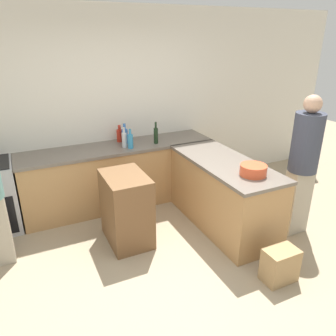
{
  "coord_description": "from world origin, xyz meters",
  "views": [
    {
      "loc": [
        -1.22,
        -2.35,
        2.32
      ],
      "look_at": [
        0.24,
        0.72,
        0.93
      ],
      "focal_mm": 35.0,
      "sensor_mm": 36.0,
      "label": 1
    }
  ],
  "objects_px": {
    "wine_bottle_dark": "(156,135)",
    "hot_sauce_bottle": "(120,135)",
    "dish_soap_bottle": "(130,141)",
    "island_table": "(126,209)",
    "mixing_bowl": "(253,170)",
    "paper_bag": "(280,265)",
    "vinegar_bottle_clear": "(124,139)",
    "person_at_peninsula": "(303,162)",
    "water_bottle_blue": "(125,136)"
  },
  "relations": [
    {
      "from": "wine_bottle_dark",
      "to": "dish_soap_bottle",
      "type": "xyz_separation_m",
      "value": [
        -0.39,
        -0.05,
        -0.02
      ]
    },
    {
      "from": "vinegar_bottle_clear",
      "to": "paper_bag",
      "type": "bearing_deg",
      "value": -68.51
    },
    {
      "from": "hot_sauce_bottle",
      "to": "paper_bag",
      "type": "xyz_separation_m",
      "value": [
        0.84,
        -2.46,
        -0.8
      ]
    },
    {
      "from": "wine_bottle_dark",
      "to": "island_table",
      "type": "bearing_deg",
      "value": -131.78
    },
    {
      "from": "hot_sauce_bottle",
      "to": "water_bottle_blue",
      "type": "bearing_deg",
      "value": -70.38
    },
    {
      "from": "wine_bottle_dark",
      "to": "person_at_peninsula",
      "type": "bearing_deg",
      "value": -51.61
    },
    {
      "from": "mixing_bowl",
      "to": "dish_soap_bottle",
      "type": "bearing_deg",
      "value": 122.21
    },
    {
      "from": "mixing_bowl",
      "to": "island_table",
      "type": "bearing_deg",
      "value": 152.49
    },
    {
      "from": "island_table",
      "to": "hot_sauce_bottle",
      "type": "xyz_separation_m",
      "value": [
        0.31,
        1.14,
        0.55
      ]
    },
    {
      "from": "dish_soap_bottle",
      "to": "person_at_peninsula",
      "type": "height_order",
      "value": "person_at_peninsula"
    },
    {
      "from": "wine_bottle_dark",
      "to": "water_bottle_blue",
      "type": "xyz_separation_m",
      "value": [
        -0.39,
        0.19,
        -0.01
      ]
    },
    {
      "from": "island_table",
      "to": "paper_bag",
      "type": "distance_m",
      "value": 1.77
    },
    {
      "from": "hot_sauce_bottle",
      "to": "paper_bag",
      "type": "relative_size",
      "value": 0.68
    },
    {
      "from": "mixing_bowl",
      "to": "vinegar_bottle_clear",
      "type": "relative_size",
      "value": 1.05
    },
    {
      "from": "wine_bottle_dark",
      "to": "water_bottle_blue",
      "type": "distance_m",
      "value": 0.44
    },
    {
      "from": "water_bottle_blue",
      "to": "person_at_peninsula",
      "type": "relative_size",
      "value": 0.17
    },
    {
      "from": "island_table",
      "to": "wine_bottle_dark",
      "type": "distance_m",
      "value": 1.26
    },
    {
      "from": "dish_soap_bottle",
      "to": "paper_bag",
      "type": "distance_m",
      "value": 2.4
    },
    {
      "from": "wine_bottle_dark",
      "to": "dish_soap_bottle",
      "type": "relative_size",
      "value": 1.16
    },
    {
      "from": "hot_sauce_bottle",
      "to": "vinegar_bottle_clear",
      "type": "relative_size",
      "value": 0.87
    },
    {
      "from": "vinegar_bottle_clear",
      "to": "person_at_peninsula",
      "type": "height_order",
      "value": "person_at_peninsula"
    },
    {
      "from": "wine_bottle_dark",
      "to": "hot_sauce_bottle",
      "type": "distance_m",
      "value": 0.53
    },
    {
      "from": "vinegar_bottle_clear",
      "to": "hot_sauce_bottle",
      "type": "bearing_deg",
      "value": 85.73
    },
    {
      "from": "wine_bottle_dark",
      "to": "paper_bag",
      "type": "bearing_deg",
      "value": -79.34
    },
    {
      "from": "mixing_bowl",
      "to": "water_bottle_blue",
      "type": "height_order",
      "value": "water_bottle_blue"
    },
    {
      "from": "vinegar_bottle_clear",
      "to": "dish_soap_bottle",
      "type": "bearing_deg",
      "value": -52.01
    },
    {
      "from": "hot_sauce_bottle",
      "to": "person_at_peninsula",
      "type": "distance_m",
      "value": 2.47
    },
    {
      "from": "dish_soap_bottle",
      "to": "hot_sauce_bottle",
      "type": "xyz_separation_m",
      "value": [
        -0.04,
        0.35,
        -0.01
      ]
    },
    {
      "from": "wine_bottle_dark",
      "to": "vinegar_bottle_clear",
      "type": "relative_size",
      "value": 1.11
    },
    {
      "from": "person_at_peninsula",
      "to": "island_table",
      "type": "bearing_deg",
      "value": 160.4
    },
    {
      "from": "person_at_peninsula",
      "to": "paper_bag",
      "type": "bearing_deg",
      "value": -142.35
    },
    {
      "from": "hot_sauce_bottle",
      "to": "person_at_peninsula",
      "type": "height_order",
      "value": "person_at_peninsula"
    },
    {
      "from": "wine_bottle_dark",
      "to": "dish_soap_bottle",
      "type": "height_order",
      "value": "wine_bottle_dark"
    },
    {
      "from": "hot_sauce_bottle",
      "to": "vinegar_bottle_clear",
      "type": "height_order",
      "value": "vinegar_bottle_clear"
    },
    {
      "from": "dish_soap_bottle",
      "to": "hot_sauce_bottle",
      "type": "bearing_deg",
      "value": 96.53
    },
    {
      "from": "island_table",
      "to": "hot_sauce_bottle",
      "type": "distance_m",
      "value": 1.3
    },
    {
      "from": "wine_bottle_dark",
      "to": "vinegar_bottle_clear",
      "type": "height_order",
      "value": "wine_bottle_dark"
    },
    {
      "from": "dish_soap_bottle",
      "to": "island_table",
      "type": "bearing_deg",
      "value": -113.98
    },
    {
      "from": "mixing_bowl",
      "to": "paper_bag",
      "type": "height_order",
      "value": "mixing_bowl"
    },
    {
      "from": "mixing_bowl",
      "to": "water_bottle_blue",
      "type": "xyz_separation_m",
      "value": [
        -0.91,
        1.68,
        0.05
      ]
    },
    {
      "from": "hot_sauce_bottle",
      "to": "wine_bottle_dark",
      "type": "bearing_deg",
      "value": -34.79
    },
    {
      "from": "mixing_bowl",
      "to": "dish_soap_bottle",
      "type": "xyz_separation_m",
      "value": [
        -0.91,
        1.44,
        0.05
      ]
    },
    {
      "from": "wine_bottle_dark",
      "to": "dish_soap_bottle",
      "type": "distance_m",
      "value": 0.4
    },
    {
      "from": "mixing_bowl",
      "to": "paper_bag",
      "type": "relative_size",
      "value": 0.82
    },
    {
      "from": "island_table",
      "to": "water_bottle_blue",
      "type": "height_order",
      "value": "water_bottle_blue"
    },
    {
      "from": "mixing_bowl",
      "to": "person_at_peninsula",
      "type": "bearing_deg",
      "value": -3.39
    },
    {
      "from": "mixing_bowl",
      "to": "wine_bottle_dark",
      "type": "relative_size",
      "value": 0.95
    },
    {
      "from": "island_table",
      "to": "hot_sauce_bottle",
      "type": "bearing_deg",
      "value": 74.71
    },
    {
      "from": "island_table",
      "to": "paper_bag",
      "type": "bearing_deg",
      "value": -48.93
    },
    {
      "from": "wine_bottle_dark",
      "to": "person_at_peninsula",
      "type": "distance_m",
      "value": 1.96
    }
  ]
}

